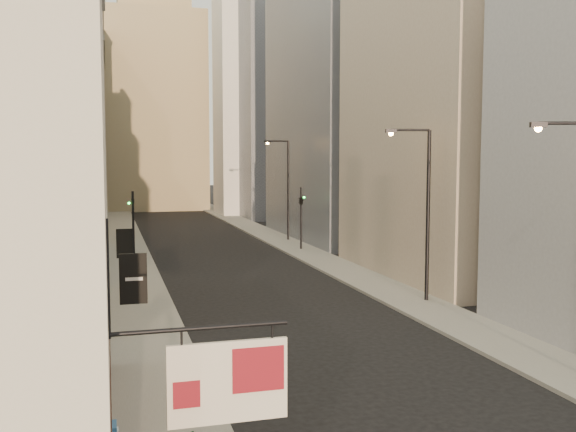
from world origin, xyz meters
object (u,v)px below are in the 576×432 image
object	(u,v)px
clock_tower	(154,89)
traffic_light_left	(133,212)
streetlamp_far	(286,184)
white_tower	(248,72)
streetlamp_mid	(424,204)
traffic_light_right	(301,203)

from	to	relation	value
clock_tower	traffic_light_left	world-z (taller)	clock_tower
clock_tower	streetlamp_far	bearing A→B (deg)	-79.55
clock_tower	white_tower	distance (m)	17.83
streetlamp_mid	traffic_light_right	xyz separation A→B (m)	(-0.38, 19.44, -1.17)
clock_tower	streetlamp_mid	bearing A→B (deg)	-83.37
clock_tower	streetlamp_mid	distance (m)	70.31
traffic_light_right	white_tower	bearing A→B (deg)	-72.98
clock_tower	traffic_light_right	world-z (taller)	clock_tower
white_tower	streetlamp_far	size ratio (longest dim) A/B	4.72
streetlamp_far	traffic_light_right	world-z (taller)	streetlamp_far
white_tower	traffic_light_left	bearing A→B (deg)	-112.93
clock_tower	streetlamp_mid	size ratio (longest dim) A/B	5.22
traffic_light_left	clock_tower	bearing A→B (deg)	-106.77
white_tower	streetlamp_far	bearing A→B (deg)	-95.84
traffic_light_left	traffic_light_right	distance (m)	13.38
white_tower	traffic_light_left	distance (m)	44.55
clock_tower	streetlamp_mid	world-z (taller)	clock_tower
streetlamp_far	traffic_light_right	size ratio (longest dim) A/B	1.76
streetlamp_mid	traffic_light_right	distance (m)	19.48
traffic_light_right	clock_tower	bearing A→B (deg)	-58.70
streetlamp_far	traffic_light_right	bearing A→B (deg)	-102.85
traffic_light_right	traffic_light_left	bearing A→B (deg)	37.13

